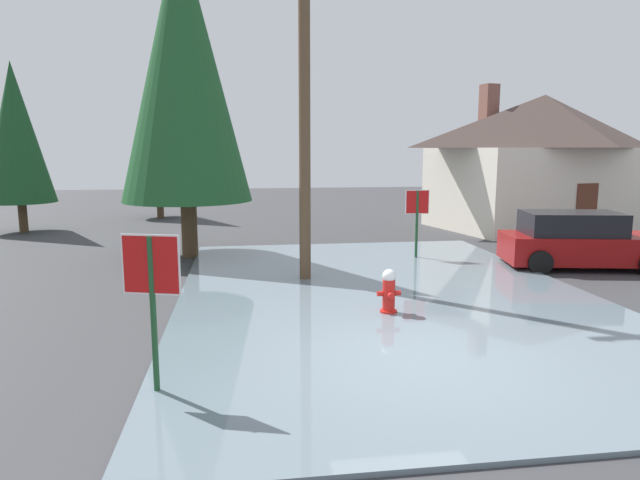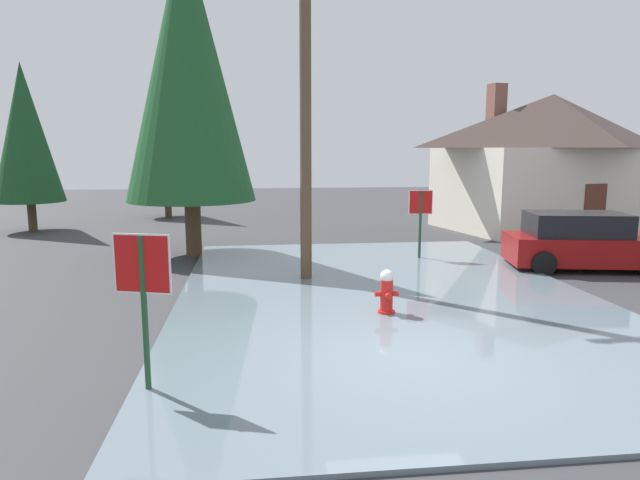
{
  "view_description": "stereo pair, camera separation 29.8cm",
  "coord_description": "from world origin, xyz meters",
  "px_view_note": "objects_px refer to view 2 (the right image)",
  "views": [
    {
      "loc": [
        -2.72,
        -7.96,
        3.25
      ],
      "look_at": [
        -0.96,
        4.5,
        1.2
      ],
      "focal_mm": 31.09,
      "sensor_mm": 36.0,
      "label": 1
    },
    {
      "loc": [
        -2.42,
        -7.99,
        3.25
      ],
      "look_at": [
        -0.96,
        4.5,
        1.2
      ],
      "focal_mm": 31.09,
      "sensor_mm": 36.0,
      "label": 2
    }
  ],
  "objects_px": {
    "fire_hydrant": "(387,293)",
    "pine_tree_short_left": "(165,139)",
    "parked_car": "(584,242)",
    "utility_pole": "(305,88)",
    "house": "(550,160)",
    "pine_tree_mid_left": "(187,67)",
    "stop_sign_far": "(420,211)",
    "pine_tree_tall_left": "(25,133)",
    "stop_sign_near": "(143,281)"
  },
  "relations": [
    {
      "from": "fire_hydrant",
      "to": "stop_sign_far",
      "type": "height_order",
      "value": "stop_sign_far"
    },
    {
      "from": "fire_hydrant",
      "to": "house",
      "type": "relative_size",
      "value": 0.09
    },
    {
      "from": "house",
      "to": "pine_tree_tall_left",
      "type": "relative_size",
      "value": 1.5
    },
    {
      "from": "fire_hydrant",
      "to": "stop_sign_far",
      "type": "distance_m",
      "value": 5.99
    },
    {
      "from": "house",
      "to": "parked_car",
      "type": "distance_m",
      "value": 8.84
    },
    {
      "from": "fire_hydrant",
      "to": "pine_tree_short_left",
      "type": "distance_m",
      "value": 18.78
    },
    {
      "from": "stop_sign_near",
      "to": "pine_tree_short_left",
      "type": "relative_size",
      "value": 0.34
    },
    {
      "from": "house",
      "to": "fire_hydrant",
      "type": "bearing_deg",
      "value": -129.76
    },
    {
      "from": "fire_hydrant",
      "to": "pine_tree_tall_left",
      "type": "xyz_separation_m",
      "value": [
        -11.51,
        13.03,
        3.45
      ]
    },
    {
      "from": "stop_sign_near",
      "to": "house",
      "type": "xyz_separation_m",
      "value": [
        13.67,
        14.69,
        1.3
      ]
    },
    {
      "from": "stop_sign_far",
      "to": "pine_tree_tall_left",
      "type": "height_order",
      "value": "pine_tree_tall_left"
    },
    {
      "from": "stop_sign_far",
      "to": "house",
      "type": "xyz_separation_m",
      "value": [
        7.35,
        6.17,
        1.38
      ]
    },
    {
      "from": "fire_hydrant",
      "to": "parked_car",
      "type": "bearing_deg",
      "value": 29.77
    },
    {
      "from": "utility_pole",
      "to": "pine_tree_short_left",
      "type": "relative_size",
      "value": 1.42
    },
    {
      "from": "utility_pole",
      "to": "house",
      "type": "xyz_separation_m",
      "value": [
        10.96,
        8.45,
        -1.85
      ]
    },
    {
      "from": "utility_pole",
      "to": "pine_tree_tall_left",
      "type": "xyz_separation_m",
      "value": [
        -10.2,
        9.88,
        -0.81
      ]
    },
    {
      "from": "house",
      "to": "stop_sign_near",
      "type": "bearing_deg",
      "value": -132.95
    },
    {
      "from": "utility_pole",
      "to": "pine_tree_short_left",
      "type": "height_order",
      "value": "utility_pole"
    },
    {
      "from": "utility_pole",
      "to": "pine_tree_mid_left",
      "type": "xyz_separation_m",
      "value": [
        -3.15,
        3.66,
        0.94
      ]
    },
    {
      "from": "utility_pole",
      "to": "fire_hydrant",
      "type": "bearing_deg",
      "value": -67.54
    },
    {
      "from": "stop_sign_near",
      "to": "pine_tree_mid_left",
      "type": "relative_size",
      "value": 0.23
    },
    {
      "from": "utility_pole",
      "to": "house",
      "type": "relative_size",
      "value": 0.91
    },
    {
      "from": "house",
      "to": "pine_tree_mid_left",
      "type": "relative_size",
      "value": 1.04
    },
    {
      "from": "stop_sign_far",
      "to": "pine_tree_tall_left",
      "type": "xyz_separation_m",
      "value": [
        -13.81,
        7.6,
        2.43
      ]
    },
    {
      "from": "stop_sign_near",
      "to": "parked_car",
      "type": "distance_m",
      "value": 12.44
    },
    {
      "from": "parked_car",
      "to": "pine_tree_tall_left",
      "type": "relative_size",
      "value": 0.67
    },
    {
      "from": "pine_tree_tall_left",
      "to": "pine_tree_short_left",
      "type": "height_order",
      "value": "pine_tree_tall_left"
    },
    {
      "from": "stop_sign_far",
      "to": "pine_tree_mid_left",
      "type": "xyz_separation_m",
      "value": [
        -6.75,
        1.38,
        4.18
      ]
    },
    {
      "from": "stop_sign_near",
      "to": "pine_tree_tall_left",
      "type": "height_order",
      "value": "pine_tree_tall_left"
    },
    {
      "from": "house",
      "to": "parked_car",
      "type": "xyz_separation_m",
      "value": [
        -3.25,
        -7.94,
        -2.11
      ]
    },
    {
      "from": "pine_tree_tall_left",
      "to": "pine_tree_short_left",
      "type": "distance_m",
      "value": 6.31
    },
    {
      "from": "stop_sign_far",
      "to": "pine_tree_mid_left",
      "type": "height_order",
      "value": "pine_tree_mid_left"
    },
    {
      "from": "stop_sign_far",
      "to": "house",
      "type": "height_order",
      "value": "house"
    },
    {
      "from": "stop_sign_far",
      "to": "parked_car",
      "type": "distance_m",
      "value": 4.53
    },
    {
      "from": "pine_tree_mid_left",
      "to": "pine_tree_short_left",
      "type": "bearing_deg",
      "value": 102.59
    },
    {
      "from": "fire_hydrant",
      "to": "parked_car",
      "type": "xyz_separation_m",
      "value": [
        6.4,
        3.66,
        0.29
      ]
    },
    {
      "from": "stop_sign_near",
      "to": "pine_tree_short_left",
      "type": "distance_m",
      "value": 20.59
    },
    {
      "from": "fire_hydrant",
      "to": "pine_tree_mid_left",
      "type": "height_order",
      "value": "pine_tree_mid_left"
    },
    {
      "from": "pine_tree_tall_left",
      "to": "pine_tree_mid_left",
      "type": "height_order",
      "value": "pine_tree_mid_left"
    },
    {
      "from": "utility_pole",
      "to": "pine_tree_tall_left",
      "type": "distance_m",
      "value": 14.22
    },
    {
      "from": "pine_tree_short_left",
      "to": "fire_hydrant",
      "type": "bearing_deg",
      "value": -68.52
    },
    {
      "from": "house",
      "to": "pine_tree_mid_left",
      "type": "bearing_deg",
      "value": -161.24
    },
    {
      "from": "stop_sign_near",
      "to": "utility_pole",
      "type": "relative_size",
      "value": 0.24
    },
    {
      "from": "pine_tree_tall_left",
      "to": "house",
      "type": "bearing_deg",
      "value": -3.86
    },
    {
      "from": "utility_pole",
      "to": "pine_tree_short_left",
      "type": "xyz_separation_m",
      "value": [
        -5.47,
        14.05,
        -0.94
      ]
    },
    {
      "from": "parked_car",
      "to": "pine_tree_mid_left",
      "type": "xyz_separation_m",
      "value": [
        -10.85,
        3.15,
        4.91
      ]
    },
    {
      "from": "pine_tree_mid_left",
      "to": "stop_sign_far",
      "type": "bearing_deg",
      "value": -11.55
    },
    {
      "from": "stop_sign_near",
      "to": "utility_pole",
      "type": "bearing_deg",
      "value": 66.48
    },
    {
      "from": "parked_car",
      "to": "pine_tree_tall_left",
      "type": "height_order",
      "value": "pine_tree_tall_left"
    },
    {
      "from": "pine_tree_tall_left",
      "to": "fire_hydrant",
      "type": "bearing_deg",
      "value": -48.56
    }
  ]
}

